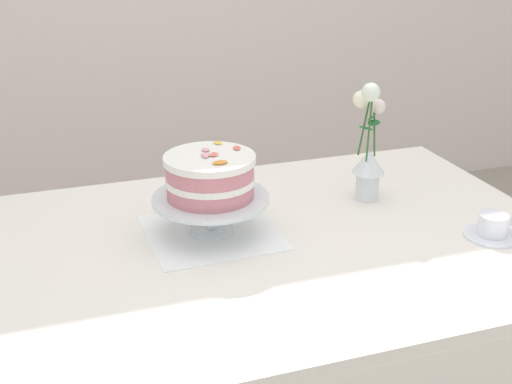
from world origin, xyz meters
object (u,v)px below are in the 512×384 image
object	(u,v)px
cake_stand	(211,203)
teacup	(493,228)
dining_table	(286,272)
flower_vase	(368,153)
layer_cake	(210,176)

from	to	relation	value
cake_stand	teacup	size ratio (longest dim) A/B	2.15
dining_table	flower_vase	bearing A→B (deg)	29.29
cake_stand	layer_cake	bearing A→B (deg)	-2.24
flower_vase	teacup	size ratio (longest dim) A/B	2.52
layer_cake	flower_vase	bearing A→B (deg)	8.60
dining_table	flower_vase	size ratio (longest dim) A/B	4.12
dining_table	cake_stand	size ratio (longest dim) A/B	4.83
layer_cake	flower_vase	xyz separation A→B (m)	(0.47, 0.07, -0.02)
dining_table	cake_stand	xyz separation A→B (m)	(-0.17, 0.10, 0.17)
dining_table	layer_cake	xyz separation A→B (m)	(-0.17, 0.10, 0.24)
layer_cake	teacup	bearing A→B (deg)	-20.61
cake_stand	layer_cake	size ratio (longest dim) A/B	1.30
flower_vase	layer_cake	bearing A→B (deg)	-171.40
dining_table	teacup	distance (m)	0.52
teacup	dining_table	bearing A→B (deg)	163.23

